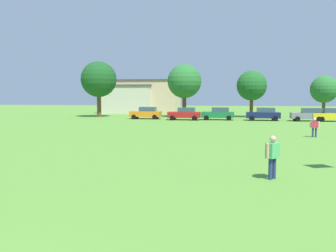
{
  "coord_description": "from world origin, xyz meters",
  "views": [
    {
      "loc": [
        4.68,
        -4.02,
        3.36
      ],
      "look_at": [
        2.54,
        9.58,
        2.2
      ],
      "focal_mm": 39.54,
      "sensor_mm": 36.0,
      "label": 1
    }
  ],
  "objects": [
    {
      "name": "tree_far_right",
      "position": [
        18.66,
        52.39,
        4.13
      ],
      "size": [
        3.93,
        3.93,
        6.12
      ],
      "color": "brown",
      "rests_on": "ground"
    },
    {
      "name": "tree_left",
      "position": [
        -1.53,
        51.35,
        5.35
      ],
      "size": [
        5.09,
        5.09,
        7.93
      ],
      "color": "brown",
      "rests_on": "ground"
    },
    {
      "name": "house_right",
      "position": [
        -10.29,
        63.48,
        3.06
      ],
      "size": [
        13.07,
        7.75,
        6.11
      ],
      "color": "beige",
      "rests_on": "ground"
    },
    {
      "name": "parked_car_red_1",
      "position": [
        -0.75,
        45.01,
        0.86
      ],
      "size": [
        4.3,
        2.02,
        1.68
      ],
      "rotation": [
        0.0,
        0.0,
        3.14
      ],
      "color": "red",
      "rests_on": "ground"
    },
    {
      "name": "parked_car_orange_0",
      "position": [
        -6.33,
        46.38,
        0.86
      ],
      "size": [
        4.3,
        2.02,
        1.68
      ],
      "rotation": [
        0.0,
        0.0,
        3.14
      ],
      "color": "orange",
      "rests_on": "ground"
    },
    {
      "name": "tree_right",
      "position": [
        8.44,
        52.6,
        4.7
      ],
      "size": [
        4.47,
        4.47,
        6.97
      ],
      "color": "brown",
      "rests_on": "ground"
    },
    {
      "name": "house_left",
      "position": [
        -13.08,
        63.48,
        2.6
      ],
      "size": [
        9.69,
        9.13,
        5.17
      ],
      "color": "beige",
      "rests_on": "ground"
    },
    {
      "name": "tree_far_left",
      "position": [
        -14.38,
        49.86,
        5.67
      ],
      "size": [
        5.39,
        5.39,
        8.4
      ],
      "color": "brown",
      "rests_on": "ground"
    },
    {
      "name": "bystander_near_trees",
      "position": [
        11.64,
        26.59,
        0.91
      ],
      "size": [
        0.72,
        0.38,
        1.53
      ],
      "rotation": [
        0.0,
        0.0,
        6.08
      ],
      "color": "navy",
      "rests_on": "ground"
    },
    {
      "name": "ground_plane",
      "position": [
        0.0,
        30.0,
        0.0
      ],
      "size": [
        160.0,
        160.0,
        0.0
      ],
      "primitive_type": "plane",
      "color": "#568C33"
    },
    {
      "name": "parked_car_navy_3",
      "position": [
        9.58,
        45.72,
        0.86
      ],
      "size": [
        4.3,
        2.02,
        1.68
      ],
      "rotation": [
        0.0,
        0.0,
        3.14
      ],
      "color": "#141E4C",
      "rests_on": "ground"
    },
    {
      "name": "parked_car_yellow_5",
      "position": [
        17.72,
        45.21,
        0.86
      ],
      "size": [
        4.3,
        2.02,
        1.68
      ],
      "rotation": [
        0.0,
        0.0,
        3.14
      ],
      "color": "yellow",
      "rests_on": "ground"
    },
    {
      "name": "parked_car_gray_4",
      "position": [
        15.16,
        45.32,
        0.86
      ],
      "size": [
        4.3,
        2.02,
        1.68
      ],
      "rotation": [
        0.0,
        0.0,
        3.14
      ],
      "color": "slate",
      "rests_on": "ground"
    },
    {
      "name": "parked_car_green_2",
      "position": [
        3.68,
        45.86,
        0.86
      ],
      "size": [
        4.3,
        2.02,
        1.68
      ],
      "rotation": [
        0.0,
        0.0,
        3.14
      ],
      "color": "#196B38",
      "rests_on": "ground"
    },
    {
      "name": "adult_bystander",
      "position": [
        6.54,
        11.0,
        1.04
      ],
      "size": [
        0.61,
        0.67,
        1.75
      ],
      "rotation": [
        0.0,
        0.0,
        4.03
      ],
      "color": "navy",
      "rests_on": "ground"
    }
  ]
}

